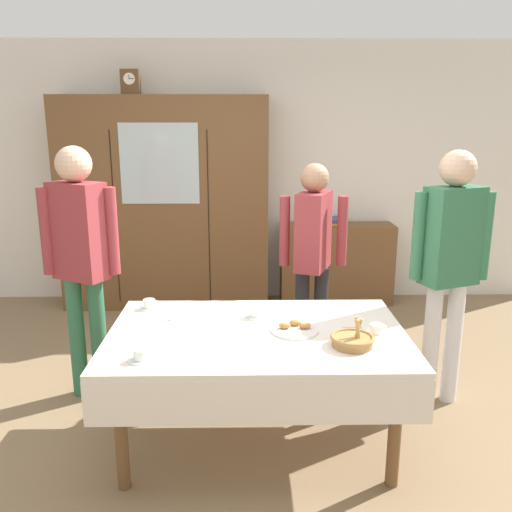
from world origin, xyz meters
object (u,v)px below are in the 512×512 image
pastry_plate (295,329)px  book_stack (338,221)px  tea_cup_front_edge (377,330)px  spoon_mid_left (166,320)px  tea_cup_mid_left (256,313)px  person_behind_table_left (313,246)px  mantel_clock (131,82)px  person_near_right_end (450,253)px  bread_basket (352,340)px  wall_cabinet (165,204)px  person_by_cabinet (80,248)px  spoon_center (355,327)px  bookshelf_low (336,263)px  tea_cup_mid_right (149,305)px  dining_table (257,348)px  tea_cup_center (141,356)px

pastry_plate → book_stack: bearing=75.5°
tea_cup_front_edge → spoon_mid_left: (-1.24, 0.24, -0.02)m
tea_cup_mid_left → person_behind_table_left: size_ratio=0.08×
mantel_clock → person_near_right_end: (2.46, -2.07, -1.20)m
bread_basket → spoon_mid_left: size_ratio=2.02×
book_stack → person_near_right_end: bearing=-79.7°
wall_cabinet → person_by_cabinet: size_ratio=1.22×
spoon_mid_left → tea_cup_front_edge: bearing=-11.0°
pastry_plate → person_near_right_end: (1.06, 0.48, 0.33)m
wall_cabinet → spoon_center: wall_cabinet is taller
mantel_clock → person_behind_table_left: mantel_clock is taller
mantel_clock → tea_cup_front_edge: 3.55m
wall_cabinet → person_near_right_end: wall_cabinet is taller
bookshelf_low → tea_cup_mid_right: (-1.59, -2.21, 0.33)m
dining_table → tea_cup_center: bearing=-150.3°
tea_cup_mid_left → spoon_mid_left: 0.55m
tea_cup_front_edge → spoon_center: size_ratio=1.09×
tea_cup_center → person_behind_table_left: (1.05, 1.47, 0.22)m
bookshelf_low → tea_cup_mid_right: size_ratio=9.09×
dining_table → bookshelf_low: 2.80m
book_stack → tea_cup_front_edge: book_stack is taller
spoon_center → person_behind_table_left: (-0.13, 1.04, 0.25)m
spoon_mid_left → wall_cabinet: bearing=98.3°
mantel_clock → person_behind_table_left: 2.54m
tea_cup_center → person_near_right_end: bearing=24.7°
mantel_clock → tea_cup_center: (0.58, -2.93, -1.51)m
tea_cup_mid_right → tea_cup_mid_left: same height
tea_cup_front_edge → tea_cup_mid_left: 0.74m
wall_cabinet → person_by_cabinet: 1.96m
book_stack → person_near_right_end: 2.16m
tea_cup_mid_right → spoon_center: tea_cup_mid_right is taller
mantel_clock → person_near_right_end: size_ratio=0.14×
tea_cup_mid_left → spoon_center: 0.61m
dining_table → tea_cup_front_edge: 0.69m
book_stack → bookshelf_low: bearing=76.0°
tea_cup_mid_right → tea_cup_center: same height
tea_cup_center → pastry_plate: tea_cup_center is taller
tea_cup_center → bread_basket: 1.13m
bookshelf_low → bread_basket: bread_basket is taller
wall_cabinet → spoon_mid_left: wall_cabinet is taller
spoon_center → person_behind_table_left: 1.08m
tea_cup_mid_right → person_near_right_end: bearing=2.7°
tea_cup_mid_right → spoon_mid_left: (0.14, -0.21, -0.02)m
tea_cup_mid_left → book_stack: bearing=69.3°
tea_cup_front_edge → person_by_cabinet: 2.01m
dining_table → tea_cup_center: tea_cup_center is taller
dining_table → bookshelf_low: (0.89, 2.64, -0.21)m
tea_cup_mid_left → pastry_plate: tea_cup_mid_left is taller
bookshelf_low → pastry_plate: bearing=-104.5°
mantel_clock → bread_basket: bearing=-58.5°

